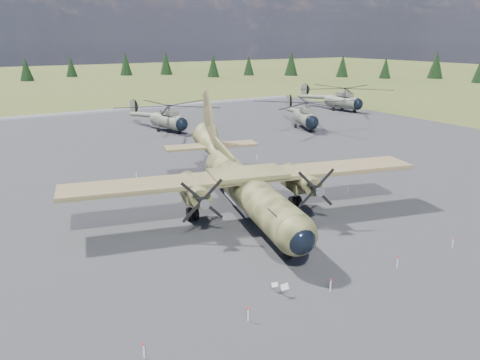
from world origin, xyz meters
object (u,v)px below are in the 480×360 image
helicopter_near (168,113)px  helicopter_mid (305,110)px  helicopter_far (343,94)px  transport_plane (244,181)px

helicopter_near → helicopter_mid: (20.88, -9.87, 0.12)m
helicopter_far → helicopter_mid: bearing=-155.9°
transport_plane → helicopter_mid: (29.85, 28.26, 0.37)m
helicopter_near → helicopter_mid: bearing=-39.3°
transport_plane → helicopter_far: 63.75m
helicopter_mid → helicopter_far: (19.70, 11.85, 0.20)m
transport_plane → helicopter_near: transport_plane is taller
transport_plane → helicopter_far: size_ratio=1.28×
transport_plane → helicopter_far: bearing=52.6°
transport_plane → helicopter_mid: transport_plane is taller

